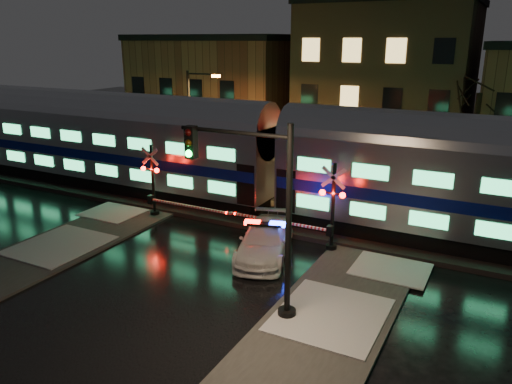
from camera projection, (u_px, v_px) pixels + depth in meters
ground at (216, 251)px, 22.46m from camera, size 120.00×120.00×0.00m
ballast at (265, 215)px, 26.66m from camera, size 90.00×4.20×0.24m
sidewalk_left at (1, 273)px, 20.23m from camera, size 4.00×20.00×0.12m
sidewalk_right at (296, 365)px, 14.48m from camera, size 4.00×20.00×0.12m
building_left at (221, 92)px, 45.53m from camera, size 14.00×10.00×9.00m
building_mid at (388, 84)px, 38.95m from camera, size 12.00×11.00×11.50m
train at (279, 157)px, 25.36m from camera, size 51.00×3.12×5.92m
police_car at (265, 241)px, 21.68m from camera, size 3.41×5.41×1.63m
crossing_signal_right at (324, 215)px, 22.03m from camera, size 5.74×0.65×4.06m
crossing_signal_left at (158, 189)px, 26.13m from camera, size 5.52×0.64×3.91m
traffic_light at (259, 216)px, 16.43m from camera, size 4.33×0.75×6.70m
streetlight at (193, 120)px, 32.06m from camera, size 2.42×0.25×7.24m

